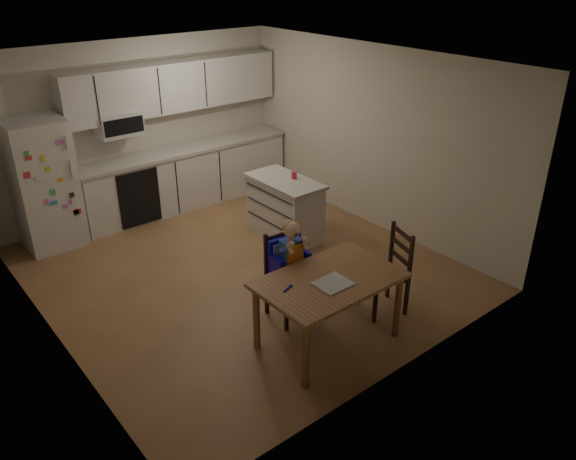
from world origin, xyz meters
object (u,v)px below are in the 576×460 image
at_px(refrigerator, 44,184).
at_px(chair_booster, 289,259).
at_px(chair_side, 392,265).
at_px(kitchen_island, 285,208).
at_px(dining_table, 329,287).
at_px(red_cup, 294,175).

height_order(refrigerator, chair_booster, refrigerator).
distance_m(refrigerator, chair_side, 4.55).
xyz_separation_m(chair_booster, chair_side, (0.94, -0.60, -0.14)).
distance_m(kitchen_island, dining_table, 2.44).
xyz_separation_m(red_cup, dining_table, (-1.29, -2.09, -0.23)).
xyz_separation_m(dining_table, chair_side, (0.94, 0.02, -0.10)).
bearing_deg(chair_side, kitchen_island, -167.95).
bearing_deg(refrigerator, kitchen_island, -34.63).
relative_size(refrigerator, red_cup, 18.24).
distance_m(dining_table, chair_side, 0.95).
relative_size(refrigerator, kitchen_island, 1.52).
distance_m(refrigerator, chair_booster, 3.58).
bearing_deg(chair_side, refrigerator, -130.72).
bearing_deg(chair_booster, chair_side, -26.89).
relative_size(red_cup, dining_table, 0.07).
relative_size(kitchen_island, chair_side, 1.17).
xyz_separation_m(kitchen_island, dining_table, (-1.17, -2.13, 0.22)).
height_order(refrigerator, kitchen_island, refrigerator).
distance_m(red_cup, dining_table, 2.46).
height_order(kitchen_island, chair_booster, chair_booster).
bearing_deg(chair_booster, dining_table, -84.80).
bearing_deg(chair_side, dining_table, -70.51).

